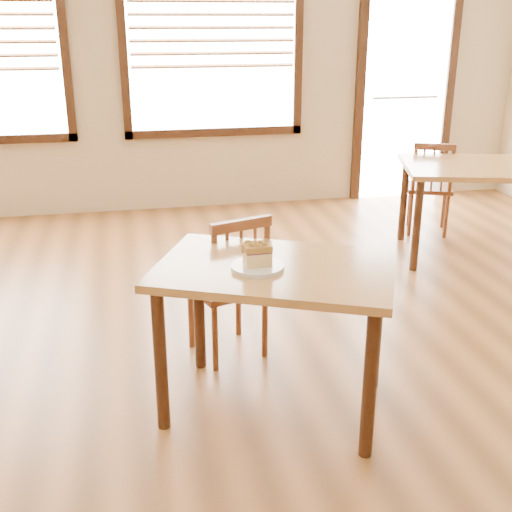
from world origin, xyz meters
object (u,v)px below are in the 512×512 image
(cafe_table_main, at_px, (275,288))
(cafe_chair_second, at_px, (430,187))
(cafe_chair_main, at_px, (230,285))
(cafe_table_second, at_px, (488,176))
(plate, at_px, (257,267))
(cake_slice, at_px, (257,253))

(cafe_table_main, xyz_separation_m, cafe_chair_second, (1.99, 2.40, -0.21))
(cafe_chair_main, relative_size, cafe_table_second, 0.57)
(cafe_chair_second, relative_size, plate, 3.46)
(cafe_table_main, bearing_deg, cafe_chair_main, 126.86)
(cafe_chair_main, xyz_separation_m, cafe_chair_second, (2.11, 1.84, -0.01))
(cafe_table_main, height_order, plate, plate)
(cafe_chair_main, distance_m, cafe_chair_second, 2.80)
(cafe_table_main, bearing_deg, cake_slice, -140.61)
(cafe_table_second, distance_m, cake_slice, 2.86)
(cafe_table_second, height_order, cake_slice, cake_slice)
(cafe_chair_main, height_order, cake_slice, cake_slice)
(cafe_chair_main, xyz_separation_m, cake_slice, (0.03, -0.58, 0.39))
(cafe_chair_second, xyz_separation_m, plate, (-2.08, -2.43, 0.33))
(cafe_table_second, distance_m, cafe_chair_second, 0.70)
(cafe_table_main, bearing_deg, plate, -140.29)
(cafe_chair_second, bearing_deg, cafe_chair_main, 64.33)
(cafe_table_second, relative_size, plate, 6.16)
(cafe_chair_main, height_order, plate, cafe_chair_main)
(cafe_table_main, distance_m, cafe_table_second, 2.77)
(cafe_table_main, bearing_deg, cafe_table_second, 64.06)
(cafe_chair_main, relative_size, cake_slice, 6.35)
(cafe_table_second, distance_m, plate, 2.85)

